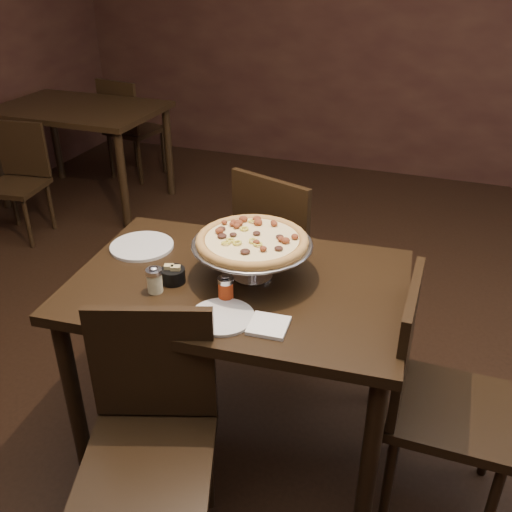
% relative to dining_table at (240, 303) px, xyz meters
% --- Properties ---
extents(room, '(6.04, 7.04, 2.84)m').
position_rel_dining_table_xyz_m(room, '(0.13, 0.05, 0.72)').
color(room, black).
rests_on(room, ground).
extents(dining_table, '(1.32, 0.94, 0.79)m').
position_rel_dining_table_xyz_m(dining_table, '(0.00, 0.00, 0.00)').
color(dining_table, black).
rests_on(dining_table, ground).
extents(background_table, '(1.26, 0.84, 0.79)m').
position_rel_dining_table_xyz_m(background_table, '(-2.14, 1.99, 0.00)').
color(background_table, black).
rests_on(background_table, ground).
extents(pizza_stand, '(0.46, 0.46, 0.19)m').
position_rel_dining_table_xyz_m(pizza_stand, '(0.04, 0.04, 0.26)').
color(pizza_stand, silver).
rests_on(pizza_stand, dining_table).
extents(parmesan_shaker, '(0.06, 0.06, 0.10)m').
position_rel_dining_table_xyz_m(parmesan_shaker, '(-0.26, -0.18, 0.15)').
color(parmesan_shaker, beige).
rests_on(parmesan_shaker, dining_table).
extents(pepper_flake_shaker, '(0.06, 0.06, 0.10)m').
position_rel_dining_table_xyz_m(pepper_flake_shaker, '(0.00, -0.14, 0.15)').
color(pepper_flake_shaker, '#95290D').
rests_on(pepper_flake_shaker, dining_table).
extents(packet_caddy, '(0.09, 0.09, 0.07)m').
position_rel_dining_table_xyz_m(packet_caddy, '(-0.23, -0.10, 0.13)').
color(packet_caddy, black).
rests_on(packet_caddy, dining_table).
extents(napkin_stack, '(0.14, 0.14, 0.01)m').
position_rel_dining_table_xyz_m(napkin_stack, '(0.20, -0.25, 0.11)').
color(napkin_stack, white).
rests_on(napkin_stack, dining_table).
extents(plate_left, '(0.27, 0.27, 0.01)m').
position_rel_dining_table_xyz_m(plate_left, '(-0.48, 0.11, 0.11)').
color(plate_left, silver).
rests_on(plate_left, dining_table).
extents(plate_near, '(0.22, 0.22, 0.01)m').
position_rel_dining_table_xyz_m(plate_near, '(0.04, -0.25, 0.11)').
color(plate_near, silver).
rests_on(plate_near, dining_table).
extents(serving_spatula, '(0.15, 0.15, 0.02)m').
position_rel_dining_table_xyz_m(serving_spatula, '(0.05, 0.01, 0.25)').
color(serving_spatula, silver).
rests_on(serving_spatula, pizza_stand).
extents(chair_far, '(0.57, 0.57, 0.96)m').
position_rel_dining_table_xyz_m(chair_far, '(-0.05, 0.75, -0.16)').
color(chair_far, black).
rests_on(chair_far, ground).
extents(chair_near, '(0.53, 0.53, 0.90)m').
position_rel_dining_table_xyz_m(chair_near, '(-0.10, -0.55, -0.19)').
color(chair_near, black).
rests_on(chair_near, ground).
extents(chair_side, '(0.43, 0.43, 0.92)m').
position_rel_dining_table_xyz_m(chair_side, '(0.76, -0.05, -0.18)').
color(chair_side, black).
rests_on(chair_side, ground).
extents(bg_chair_far, '(0.49, 0.49, 0.90)m').
position_rel_dining_table_xyz_m(bg_chair_far, '(-2.07, 2.58, -0.19)').
color(bg_chair_far, black).
rests_on(bg_chair_far, ground).
extents(bg_chair_near, '(0.43, 0.43, 0.81)m').
position_rel_dining_table_xyz_m(bg_chair_near, '(-2.22, 1.32, -0.24)').
color(bg_chair_near, black).
rests_on(bg_chair_near, ground).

